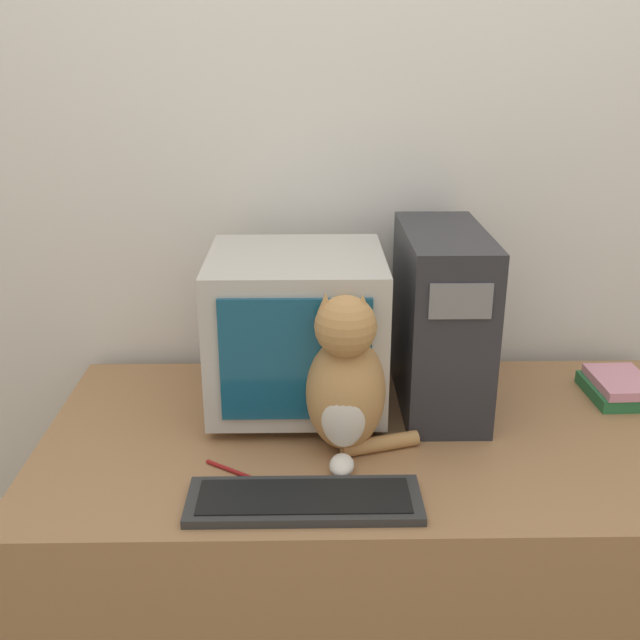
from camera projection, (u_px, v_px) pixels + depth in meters
name	position (u px, v px, depth m)	size (l,w,h in m)	color
wall_back	(372.00, 178.00, 1.97)	(7.00, 0.05, 2.50)	silver
desk	(379.00, 565.00, 1.85)	(1.56, 0.79, 0.75)	#9E7047
crt_monitor	(297.00, 330.00, 1.78)	(0.41, 0.39, 0.38)	#BCB7AD
computer_tower	(441.00, 319.00, 1.80)	(0.19, 0.42, 0.43)	#28282D
keyboard	(304.00, 500.00, 1.45)	(0.46, 0.15, 0.02)	#2D2D2D
cat	(346.00, 383.00, 1.60)	(0.26, 0.27, 0.37)	#B7844C
book_stack	(619.00, 387.00, 1.88)	(0.16, 0.19, 0.06)	#28703D
pen	(237.00, 472.00, 1.55)	(0.14, 0.10, 0.01)	maroon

